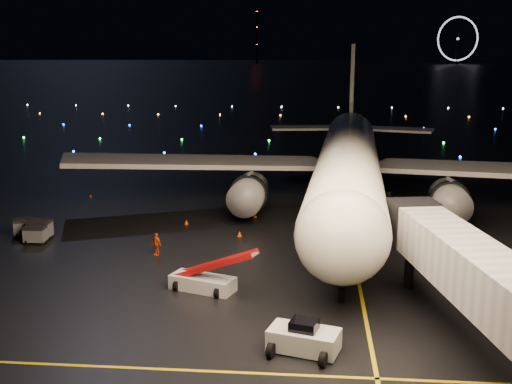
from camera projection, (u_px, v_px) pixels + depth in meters
ground at (298, 82)px, 336.02m from camera, size 2000.00×2000.00×0.00m
lane_centre at (351, 240)px, 57.95m from camera, size 0.25×80.00×0.02m
lane_cross at (63, 365)px, 35.11m from camera, size 60.00×0.25×0.02m
airliner at (350, 128)px, 67.98m from camera, size 65.47×62.59×17.52m
pushback_tug at (304, 336)px, 36.54m from camera, size 4.39×3.09×1.89m
belt_loader at (202, 268)px, 45.72m from camera, size 7.06×4.05×3.31m
crew_c at (156, 244)px, 53.69m from camera, size 1.18×1.04×1.92m
safety_cone_0 at (240, 234)px, 59.19m from camera, size 0.53×0.53×0.52m
safety_cone_1 at (255, 215)px, 65.75m from camera, size 0.53×0.53×0.50m
safety_cone_2 at (186, 222)px, 63.25m from camera, size 0.45×0.45×0.47m
safety_cone_3 at (90, 195)px, 74.78m from camera, size 0.51×0.51×0.46m
ferris_wheel at (458, 41)px, 723.95m from camera, size 49.33×16.80×52.00m
radio_mast at (257, 36)px, 761.92m from camera, size 1.80×1.80×64.00m
taxiway_lights at (276, 123)px, 147.40m from camera, size 164.00×92.00×0.36m
baggage_cart_0 at (35, 235)px, 57.06m from camera, size 1.88×1.35×1.55m
baggage_cart_1 at (40, 229)px, 58.50m from camera, size 2.03×1.43×1.71m
baggage_cart_2 at (24, 227)px, 59.40m from camera, size 2.26×1.98×1.60m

